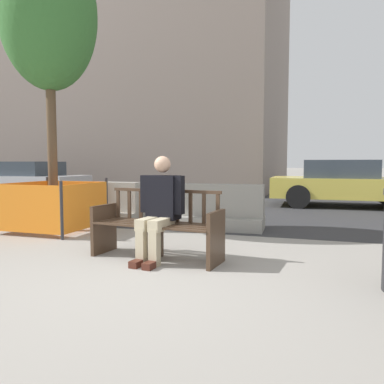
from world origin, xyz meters
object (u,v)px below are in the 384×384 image
(construction_fence, at_px, (54,205))
(car_sedan_mid, at_px, (16,180))
(street_bench, at_px, (157,228))
(jersey_barrier_left, at_px, (95,205))
(street_tree, at_px, (48,15))
(seated_person, at_px, (160,206))
(car_taxi_near, at_px, (343,183))
(jersey_barrier_centre, at_px, (210,211))

(construction_fence, relative_size, car_sedan_mid, 0.29)
(street_bench, bearing_deg, jersey_barrier_left, 135.29)
(street_tree, relative_size, construction_fence, 3.64)
(car_sedan_mid, bearing_deg, seated_person, -37.30)
(car_taxi_near, relative_size, car_sedan_mid, 0.83)
(street_tree, bearing_deg, street_bench, -26.47)
(street_tree, height_order, car_taxi_near, street_tree)
(seated_person, xyz_separation_m, jersey_barrier_left, (-2.50, 2.47, -0.35))
(seated_person, height_order, jersey_barrier_left, seated_person)
(seated_person, bearing_deg, car_taxi_near, 69.30)
(street_bench, height_order, jersey_barrier_centre, street_bench)
(street_bench, bearing_deg, jersey_barrier_centre, 88.25)
(seated_person, bearing_deg, street_tree, 152.97)
(construction_fence, bearing_deg, car_taxi_near, 46.91)
(construction_fence, height_order, car_sedan_mid, car_sedan_mid)
(street_bench, height_order, construction_fence, construction_fence)
(jersey_barrier_left, bearing_deg, seated_person, -44.72)
(construction_fence, bearing_deg, seated_person, -27.03)
(car_sedan_mid, bearing_deg, car_taxi_near, 6.43)
(street_bench, distance_m, street_tree, 4.48)
(seated_person, xyz_separation_m, car_sedan_mid, (-7.71, 5.87, -0.03))
(jersey_barrier_left, height_order, construction_fence, construction_fence)
(construction_fence, xyz_separation_m, car_sedan_mid, (-5.05, 4.52, 0.19))
(construction_fence, distance_m, car_taxi_near, 7.79)
(street_bench, xyz_separation_m, jersey_barrier_centre, (0.07, 2.32, -0.06))
(car_taxi_near, xyz_separation_m, car_sedan_mid, (-10.37, -1.17, 0.00))
(jersey_barrier_centre, height_order, construction_fence, construction_fence)
(seated_person, height_order, jersey_barrier_centre, seated_person)
(street_bench, relative_size, jersey_barrier_centre, 0.86)
(jersey_barrier_centre, bearing_deg, construction_fence, -158.93)
(seated_person, bearing_deg, jersey_barrier_left, 135.28)
(street_tree, bearing_deg, jersey_barrier_left, 81.84)
(jersey_barrier_centre, xyz_separation_m, car_taxi_near, (2.65, 4.66, 0.32))
(jersey_barrier_left, xyz_separation_m, construction_fence, (-0.16, -1.12, 0.13))
(street_bench, bearing_deg, car_taxi_near, 68.66)
(street_tree, bearing_deg, car_sedan_mid, 138.20)
(street_bench, bearing_deg, seated_person, -44.97)
(street_tree, height_order, car_sedan_mid, street_tree)
(street_tree, bearing_deg, seated_person, -27.03)
(jersey_barrier_left, xyz_separation_m, street_tree, (-0.16, -1.12, 3.48))
(street_bench, height_order, street_tree, street_tree)
(street_tree, relative_size, car_taxi_near, 1.28)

